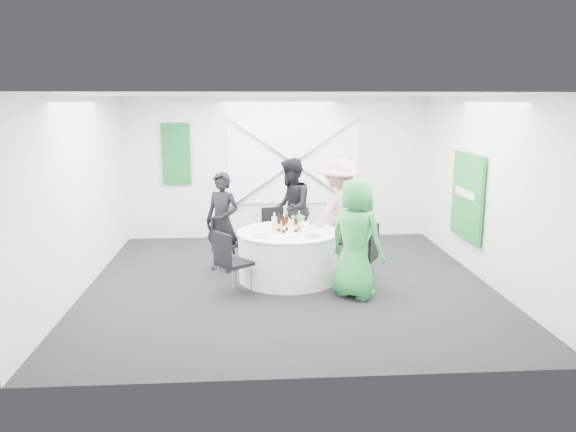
{
  "coord_description": "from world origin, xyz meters",
  "views": [
    {
      "loc": [
        -0.58,
        -8.14,
        2.72
      ],
      "look_at": [
        0.0,
        0.2,
        1.0
      ],
      "focal_mm": 35.0,
      "sensor_mm": 36.0,
      "label": 1
    }
  ],
  "objects": [
    {
      "name": "beer_bottle_a",
      "position": [
        -0.14,
        0.23,
        0.86
      ],
      "size": [
        0.06,
        0.06,
        0.26
      ],
      "color": "#361809",
      "rests_on": "banquet_table"
    },
    {
      "name": "knife_d",
      "position": [
        0.42,
        0.59,
        0.76
      ],
      "size": [
        0.08,
        0.14,
        0.01
      ],
      "primitive_type": "cube",
      "rotation": [
        0.0,
        0.0,
        0.45
      ],
      "color": "silver",
      "rests_on": "banquet_table"
    },
    {
      "name": "banquet_table",
      "position": [
        0.0,
        0.2,
        0.38
      ],
      "size": [
        1.56,
        1.56,
        0.76
      ],
      "color": "white",
      "rests_on": "floor"
    },
    {
      "name": "plate_front_right",
      "position": [
        0.35,
        -0.17,
        0.78
      ],
      "size": [
        0.27,
        0.27,
        0.04
      ],
      "color": "silver",
      "rests_on": "banquet_table"
    },
    {
      "name": "plate_back_left",
      "position": [
        -0.52,
        0.43,
        0.77
      ],
      "size": [
        0.3,
        0.3,
        0.01
      ],
      "color": "silver",
      "rests_on": "banquet_table"
    },
    {
      "name": "window_brace_a",
      "position": [
        0.3,
        2.92,
        1.5
      ],
      "size": [
        2.63,
        0.05,
        1.84
      ],
      "primitive_type": "cube",
      "rotation": [
        0.0,
        0.97,
        0.0
      ],
      "color": "silver",
      "rests_on": "window_panel"
    },
    {
      "name": "window_panel",
      "position": [
        0.3,
        2.96,
        1.5
      ],
      "size": [
        2.6,
        0.03,
        1.6
      ],
      "primitive_type": "cube",
      "color": "silver",
      "rests_on": "wall_back"
    },
    {
      "name": "fork_b",
      "position": [
        0.35,
        -0.26,
        0.76
      ],
      "size": [
        0.1,
        0.13,
        0.01
      ],
      "primitive_type": "cube",
      "rotation": [
        0.0,
        0.0,
        -0.62
      ],
      "color": "silver",
      "rests_on": "banquet_table"
    },
    {
      "name": "person_woman_pink",
      "position": [
        0.88,
        0.75,
        0.91
      ],
      "size": [
        1.28,
        1.09,
        1.82
      ],
      "primitive_type": "imported",
      "rotation": [
        0.0,
        0.0,
        -2.58
      ],
      "color": "pink",
      "rests_on": "floor"
    },
    {
      "name": "person_man_back_left",
      "position": [
        -1.02,
        0.74,
        0.81
      ],
      "size": [
        0.7,
        0.62,
        1.61
      ],
      "primitive_type": "imported",
      "rotation": [
        0.0,
        0.0,
        -0.48
      ],
      "color": "black",
      "rests_on": "floor"
    },
    {
      "name": "wine_glass_d",
      "position": [
        0.11,
        0.55,
        0.88
      ],
      "size": [
        0.07,
        0.07,
        0.17
      ],
      "color": "white",
      "rests_on": "banquet_table"
    },
    {
      "name": "chair_front_right",
      "position": [
        1.08,
        -0.38,
        0.57
      ],
      "size": [
        0.6,
        0.6,
        0.97
      ],
      "rotation": [
        0.0,
        0.0,
        4.22
      ],
      "color": "black",
      "rests_on": "floor"
    },
    {
      "name": "fork_c",
      "position": [
        0.19,
        0.74,
        0.76
      ],
      "size": [
        0.15,
        0.02,
        0.01
      ],
      "primitive_type": "cube",
      "rotation": [
        0.0,
        0.0,
        1.53
      ],
      "color": "silver",
      "rests_on": "banquet_table"
    },
    {
      "name": "fork_a",
      "position": [
        -0.37,
        0.64,
        0.76
      ],
      "size": [
        0.09,
        0.13,
        0.01
      ],
      "primitive_type": "cube",
      "rotation": [
        0.0,
        0.0,
        2.56
      ],
      "color": "silver",
      "rests_on": "banquet_table"
    },
    {
      "name": "wall_right",
      "position": [
        3.0,
        0.0,
        1.4
      ],
      "size": [
        0.0,
        6.0,
        6.0
      ],
      "primitive_type": "plane",
      "rotation": [
        1.57,
        0.0,
        -1.57
      ],
      "color": "silver",
      "rests_on": "floor"
    },
    {
      "name": "wall_front",
      "position": [
        0.0,
        -3.0,
        1.4
      ],
      "size": [
        6.0,
        0.0,
        6.0
      ],
      "primitive_type": "plane",
      "rotation": [
        -1.57,
        0.0,
        0.0
      ],
      "color": "silver",
      "rests_on": "floor"
    },
    {
      "name": "chair_back_right",
      "position": [
        0.96,
        0.7,
        0.61
      ],
      "size": [
        0.63,
        0.63,
        1.03
      ],
      "rotation": [
        0.0,
        0.0,
        -1.09
      ],
      "color": "black",
      "rests_on": "floor"
    },
    {
      "name": "person_man_back",
      "position": [
        0.13,
        1.43,
        0.88
      ],
      "size": [
        0.56,
        0.9,
        1.76
      ],
      "primitive_type": "imported",
      "rotation": [
        0.0,
        0.0,
        -1.68
      ],
      "color": "black",
      "rests_on": "floor"
    },
    {
      "name": "wine_glass_a",
      "position": [
        0.27,
        0.53,
        0.88
      ],
      "size": [
        0.07,
        0.07,
        0.17
      ],
      "color": "white",
      "rests_on": "banquet_table"
    },
    {
      "name": "beer_bottle_c",
      "position": [
        0.11,
        0.14,
        0.86
      ],
      "size": [
        0.06,
        0.06,
        0.26
      ],
      "color": "#361809",
      "rests_on": "banquet_table"
    },
    {
      "name": "beer_bottle_b",
      "position": [
        -0.02,
        0.28,
        0.86
      ],
      "size": [
        0.06,
        0.06,
        0.26
      ],
      "color": "#361809",
      "rests_on": "banquet_table"
    },
    {
      "name": "green_water_bottle",
      "position": [
        0.17,
        0.26,
        0.88
      ],
      "size": [
        0.08,
        0.08,
        0.31
      ],
      "color": "#3B9A4F",
      "rests_on": "banquet_table"
    },
    {
      "name": "chair_front_left",
      "position": [
        -0.88,
        -0.48,
        0.54
      ],
      "size": [
        0.59,
        0.59,
        0.93
      ],
      "rotation": [
        0.0,
        0.0,
        2.23
      ],
      "color": "black",
      "rests_on": "floor"
    },
    {
      "name": "knife_c",
      "position": [
        -0.21,
        0.73,
        0.76
      ],
      "size": [
        0.15,
        0.03,
        0.01
      ],
      "primitive_type": "cube",
      "rotation": [
        0.0,
        0.0,
        1.65
      ],
      "color": "silver",
      "rests_on": "banquet_table"
    },
    {
      "name": "ceiling",
      "position": [
        0.0,
        0.0,
        2.8
      ],
      "size": [
        6.0,
        6.0,
        0.0
      ],
      "primitive_type": "plane",
      "rotation": [
        3.14,
        0.0,
        0.0
      ],
      "color": "silver",
      "rests_on": "wall_back"
    },
    {
      "name": "window_brace_b",
      "position": [
        0.3,
        2.92,
        1.5
      ],
      "size": [
        2.63,
        0.05,
        1.84
      ],
      "primitive_type": "cube",
      "rotation": [
        0.0,
        -0.97,
        0.0
      ],
      "color": "silver",
      "rests_on": "window_panel"
    },
    {
      "name": "wall_back",
      "position": [
        0.0,
        3.0,
        1.4
      ],
      "size": [
        6.0,
        0.0,
        6.0
      ],
      "primitive_type": "plane",
      "rotation": [
        1.57,
        0.0,
        0.0
      ],
      "color": "silver",
      "rests_on": "floor"
    },
    {
      "name": "plate_back_right",
      "position": [
        0.48,
        0.57,
        0.78
      ],
      "size": [
        0.28,
        0.28,
        0.04
      ],
      "color": "silver",
      "rests_on": "banquet_table"
    },
    {
      "name": "knife_b",
      "position": [
        0.52,
        -0.05,
        0.76
      ],
      "size": [
        0.11,
        0.12,
        0.01
      ],
      "primitive_type": "cube",
      "rotation": [
        0.0,
        0.0,
        -0.75
      ],
      "color": "silver",
      "rests_on": "banquet_table"
    },
    {
      "name": "fork_d",
      "position": [
        0.55,
        0.38,
        0.76
      ],
      "size": [
        0.1,
        0.13,
        0.01
      ],
      "primitive_type": "cube",
      "rotation": [
        0.0,
        0.0,
        0.62
      ],
      "color": "silver",
      "rests_on": "banquet_table"
    },
    {
      "name": "green_banner",
      "position": [
        -2.0,
        2.95,
        1.7
      ],
      "size": [
        0.55,
        0.04,
        1.2
      ],
      "primitive_type": "cube",
      "color": "#135F22",
      "rests_on": "wall_back"
    },
    {
      "name": "person_woman_green",
      "position": [
        0.89,
        -0.65,
        0.85
      ],
      "size": [
        0.97,
        0.96,
        1.7
      ],
      "primitive_type": "imported",
      "rotation": [
        0.0,
        0.0,
        2.38
      ],
      "color": "green",
      "rests_on": "floor"
    },
    {
      "name": "knife_a",
      "position": [
        -0.55,
        0.37,
        0.76
      ],
      "size": [
        0.1,
        0.13,
        0.01
      ],
      "primitive_type": "cube",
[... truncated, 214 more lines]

